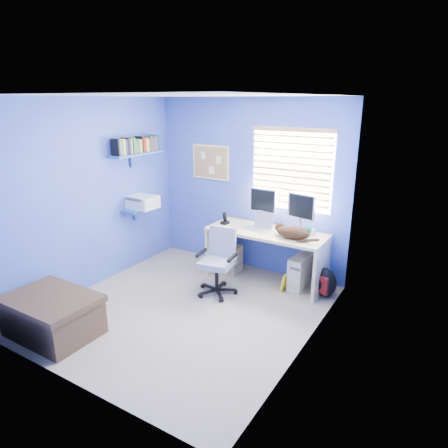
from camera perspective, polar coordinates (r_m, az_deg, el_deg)
The scene contains 23 objects.
floor at distance 5.02m, azimuth -5.45°, elevation -12.07°, with size 3.00×3.20×0.00m, color tan.
ceiling at distance 4.37m, azimuth -6.42°, elevation 17.80°, with size 3.00×3.20×0.00m, color white.
wall_back at distance 5.85m, azimuth 3.59°, elevation 5.41°, with size 3.00×0.01×2.50m, color #4051C6.
wall_front at distance 3.47m, azimuth -22.02°, elevation -4.39°, with size 3.00×0.01×2.50m, color #4051C6.
wall_left at distance 5.55m, azimuth -18.40°, elevation 3.89°, with size 0.01×3.20×2.50m, color #4051C6.
wall_right at distance 3.86m, azimuth 12.23°, elevation -1.33°, with size 0.01×3.20×2.50m, color #4051C6.
desk at distance 5.61m, azimuth 6.01°, elevation -4.58°, with size 1.64×0.65×0.74m, color #DFBF7B.
laptop at distance 5.51m, azimuth 4.92°, elevation 0.31°, with size 0.33×0.26×0.22m, color silver.
monitor_left at distance 5.65m, azimuth 5.64°, elevation 2.41°, with size 0.40×0.12×0.54m, color silver.
monitor_right at distance 5.41m, azimuth 10.99°, elevation 1.50°, with size 0.40×0.12×0.54m, color silver.
phone at distance 5.74m, azimuth 0.12°, elevation 0.82°, with size 0.09×0.11×0.17m, color black.
mug at distance 5.37m, azimuth 11.89°, elevation -1.11°, with size 0.10×0.09×0.10m, color #1C7236.
cd_spindle at distance 5.42m, azimuth 12.23°, elevation -1.13°, with size 0.13×0.13×0.07m, color silver.
cat at distance 5.22m, azimuth 9.83°, elevation -1.23°, with size 0.44×0.23×0.16m, color black.
tower_pc at distance 5.53m, azimuth 10.86°, elevation -6.77°, with size 0.19×0.44×0.45m, color beige.
drawer_boxes at distance 5.95m, azimuth 0.62°, elevation -4.92°, with size 0.35×0.28×0.41m, color tan.
yellow_book at distance 5.45m, azimuth 8.65°, elevation -8.25°, with size 0.03×0.17×0.24m, color yellow.
backpack at distance 5.40m, azimuth 14.09°, elevation -8.03°, with size 0.33×0.25×0.38m, color black.
bed_corner at distance 4.80m, azimuth -23.26°, elevation -11.91°, with size 0.94×0.67×0.45m, color #4F3727.
office_chair at distance 5.28m, azimuth -0.86°, elevation -6.53°, with size 0.57×0.57×0.86m.
window_blinds at distance 5.50m, azimuth 9.54°, elevation 7.62°, with size 1.15×0.05×1.10m.
corkboard at distance 6.11m, azimuth -1.91°, elevation 8.80°, with size 0.64×0.02×0.52m.
wall_shelves at distance 5.91m, azimuth -12.13°, elevation 7.00°, with size 0.42×0.90×1.05m.
Camera 1 is at (2.65, -3.47, 2.46)m, focal length 32.00 mm.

